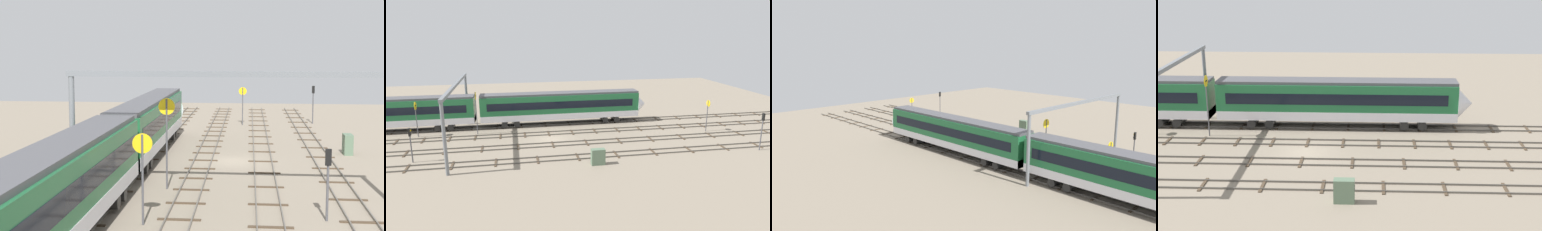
{
  "view_description": "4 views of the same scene",
  "coord_description": "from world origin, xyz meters",
  "views": [
    {
      "loc": [
        -47.12,
        -1.23,
        9.38
      ],
      "look_at": [
        4.82,
        3.87,
        3.19
      ],
      "focal_mm": 54.25,
      "sensor_mm": 36.0,
      "label": 1
    },
    {
      "loc": [
        -4.83,
        -45.29,
        14.78
      ],
      "look_at": [
        3.99,
        1.33,
        2.75
      ],
      "focal_mm": 33.18,
      "sensor_mm": 36.0,
      "label": 2
    },
    {
      "loc": [
        -35.03,
        41.39,
        15.02
      ],
      "look_at": [
        7.22,
        0.9,
        3.63
      ],
      "focal_mm": 36.74,
      "sensor_mm": 36.0,
      "label": 3
    },
    {
      "loc": [
        5.99,
        -45.23,
        17.32
      ],
      "look_at": [
        4.08,
        0.63,
        3.31
      ],
      "focal_mm": 50.6,
      "sensor_mm": 36.0,
      "label": 4
    }
  ],
  "objects": [
    {
      "name": "track_middle",
      "position": [
        0.0,
        2.46,
        0.06
      ],
      "size": [
        83.45,
        2.4,
        0.16
      ],
      "color": "#59544C",
      "rests_on": "ground"
    },
    {
      "name": "overhead_gantry",
      "position": [
        -11.65,
        0.0,
        6.12
      ],
      "size": [
        0.4,
        20.35,
        7.9
      ],
      "color": "slate",
      "rests_on": "ground"
    },
    {
      "name": "train",
      "position": [
        -9.32,
        7.39,
        2.66
      ],
      "size": [
        50.4,
        3.24,
        4.8
      ],
      "color": "#1E6638",
      "rests_on": "ground"
    },
    {
      "name": "track_second_near",
      "position": [
        0.0,
        -2.46,
        0.07
      ],
      "size": [
        83.45,
        2.4,
        0.16
      ],
      "color": "#59544C",
      "rests_on": "ground"
    },
    {
      "name": "speed_sign_mid_trackside",
      "position": [
        -9.79,
        4.1,
        4.03
      ],
      "size": [
        0.14,
        1.09,
        6.05
      ],
      "color": "#4C4C51",
      "rests_on": "ground"
    },
    {
      "name": "signal_light_trackside_departure",
      "position": [
        24.65,
        -9.1,
        3.04
      ],
      "size": [
        0.31,
        0.32,
        4.65
      ],
      "color": "#4C4C51",
      "rests_on": "ground"
    },
    {
      "name": "relay_cabinet",
      "position": [
        4.1,
        -9.93,
        0.89
      ],
      "size": [
        1.52,
        0.75,
        1.78
      ],
      "color": "#597259",
      "rests_on": "ground"
    },
    {
      "name": "speed_sign_far_trackside",
      "position": [
        22.44,
        -0.52,
        3.01
      ],
      "size": [
        0.14,
        0.93,
        4.58
      ],
      "color": "#4C4C51",
      "rests_on": "ground"
    },
    {
      "name": "ground_plane",
      "position": [
        0.0,
        0.0,
        0.0
      ],
      "size": [
        99.45,
        99.45,
        0.0
      ],
      "primitive_type": "plane",
      "color": "gray"
    },
    {
      "name": "track_with_train",
      "position": [
        -0.0,
        7.39,
        0.07
      ],
      "size": [
        83.45,
        2.4,
        0.16
      ],
      "color": "#59544C",
      "rests_on": "ground"
    },
    {
      "name": "speed_sign_near_foreground",
      "position": [
        -17.68,
        4.27,
        3.3
      ],
      "size": [
        0.14,
        1.06,
        4.9
      ],
      "color": "#4C4C51",
      "rests_on": "ground"
    },
    {
      "name": "track_near_foreground",
      "position": [
        -0.0,
        -7.39,
        0.07
      ],
      "size": [
        83.45,
        2.4,
        0.16
      ],
      "color": "#59544C",
      "rests_on": "ground"
    },
    {
      "name": "signal_light_trackside_approach",
      "position": [
        -16.02,
        -5.52,
        2.62
      ],
      "size": [
        0.31,
        0.32,
        3.96
      ],
      "color": "#4C4C51",
      "rests_on": "ground"
    }
  ]
}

